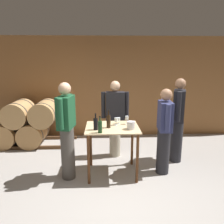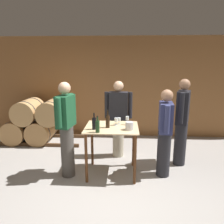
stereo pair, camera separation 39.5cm
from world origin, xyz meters
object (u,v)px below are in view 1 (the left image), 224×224
Objects in this scene: wine_bottle_center at (109,121)px; person_visitor_near_door at (115,117)px; wine_bottle_left at (100,126)px; ice_bucket at (131,125)px; wine_glass_near_center at (118,119)px; wine_bottle_far_left at (96,124)px; person_host at (178,119)px; person_visitor_bearded at (164,130)px; wine_glass_near_left at (116,120)px; person_visitor_with_scarf at (67,129)px; wine_glass_near_right at (127,118)px.

person_visitor_near_door is at bearing 79.05° from wine_bottle_center.
ice_bucket is at bearing 17.71° from wine_bottle_left.
ice_bucket is (0.19, -0.34, -0.02)m from wine_glass_near_center.
person_visitor_near_door is (0.39, 0.95, -0.15)m from wine_bottle_far_left.
person_host reaches higher than person_visitor_bearded.
wine_glass_near_left is (0.29, 0.42, -0.01)m from wine_bottle_left.
person_visitor_near_door is at bearing 74.44° from wine_bottle_left.
wine_bottle_left is 1.16m from person_visitor_near_door.
person_visitor_with_scarf is (-0.50, 0.04, -0.11)m from wine_bottle_far_left.
person_host is at bearing 49.30° from person_visitor_bearded.
person_visitor_with_scarf is at bearing -161.40° from wine_glass_near_center.
wine_glass_near_right is at bearing 166.14° from person_visitor_bearded.
person_visitor_bearded is 0.96× the size of person_visitor_near_door.
wine_bottle_far_left is 0.61m from ice_bucket.
person_visitor_bearded reaches higher than ice_bucket.
person_host is at bearing 15.27° from person_visitor_with_scarf.
person_visitor_near_door is (-0.19, 0.63, -0.15)m from wine_glass_near_right.
wine_glass_near_left is 0.08× the size of person_visitor_with_scarf.
wine_glass_near_right reaches higher than ice_bucket.
person_visitor_near_door is at bearing 106.33° from wine_glass_near_right.
person_visitor_with_scarf reaches higher than wine_glass_near_right.
ice_bucket is at bearing 0.78° from wine_bottle_far_left.
wine_bottle_center is 0.19× the size of person_visitor_with_scarf.
wine_glass_near_center is 0.39m from ice_bucket.
wine_bottle_left is at bearing -153.44° from person_host.
wine_glass_near_left is at bearing -120.32° from wine_glass_near_center.
ice_bucket is at bearing -149.41° from person_host.
person_visitor_with_scarf is (-1.07, -0.28, -0.11)m from wine_glass_near_right.
person_visitor_near_door reaches higher than person_visitor_bearded.
person_visitor_with_scarf is at bearing -164.73° from person_host.
person_host reaches higher than wine_bottle_left.
wine_glass_near_center is (0.42, 0.35, -0.02)m from wine_bottle_far_left.
wine_glass_near_center is at bearing 18.60° from person_visitor_with_scarf.
wine_bottle_far_left is 1.26m from person_visitor_bearded.
person_visitor_with_scarf is (-0.87, -0.22, -0.10)m from wine_glass_near_left.
person_visitor_with_scarf reaches higher than wine_bottle_far_left.
ice_bucket is (0.53, 0.17, -0.04)m from wine_bottle_left.
person_host reaches higher than person_visitor_with_scarf.
wine_bottle_center is 1.03m from person_visitor_bearded.
wine_glass_near_center is (0.05, 0.09, -0.01)m from wine_glass_near_left.
person_visitor_with_scarf reaches higher than wine_glass_near_left.
wine_bottle_far_left is at bearing -151.11° from wine_glass_near_right.
wine_bottle_left is at bearing -136.09° from wine_glass_near_right.
wine_bottle_far_left is 0.18m from wine_bottle_left.
wine_bottle_center is at bearing 5.82° from person_visitor_with_scarf.
person_visitor_near_door is at bearing 67.85° from wine_bottle_far_left.
wine_glass_near_center is 0.07× the size of person_visitor_near_door.
wine_bottle_far_left is at bearing -179.22° from ice_bucket.
ice_bucket is 0.08× the size of person_visitor_near_door.
person_visitor_near_door reaches higher than wine_bottle_left.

